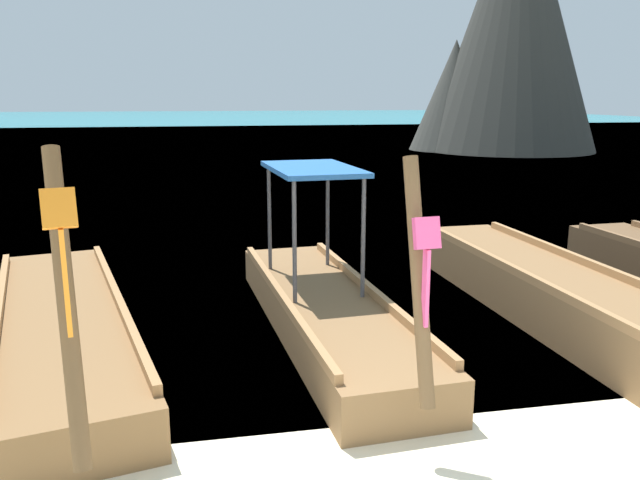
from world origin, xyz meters
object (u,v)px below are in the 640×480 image
(longtail_boat_orange_ribbon, at_px, (62,328))
(karst_rock, at_px, (509,24))
(longtail_boat_turquoise_ribbon, at_px, (571,303))
(longtail_boat_pink_ribbon, at_px, (326,308))

(longtail_boat_orange_ribbon, relative_size, karst_rock, 0.47)
(karst_rock, bearing_deg, longtail_boat_turquoise_ribbon, -115.05)
(longtail_boat_orange_ribbon, bearing_deg, longtail_boat_pink_ribbon, -0.92)
(longtail_boat_pink_ribbon, height_order, karst_rock, karst_rock)
(longtail_boat_orange_ribbon, bearing_deg, longtail_boat_turquoise_ribbon, -4.48)
(longtail_boat_turquoise_ribbon, relative_size, karst_rock, 0.52)
(longtail_boat_pink_ribbon, height_order, longtail_boat_turquoise_ribbon, longtail_boat_turquoise_ribbon)
(longtail_boat_turquoise_ribbon, bearing_deg, longtail_boat_pink_ribbon, 171.95)
(longtail_boat_pink_ribbon, xyz_separation_m, karst_rock, (14.58, 24.34, 6.09))
(karst_rock, bearing_deg, longtail_boat_orange_ribbon, -125.94)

